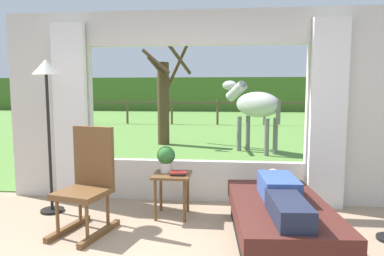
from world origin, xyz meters
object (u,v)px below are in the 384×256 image
object	(u,v)px
side_table	(172,181)
horse	(255,105)
pasture_tree	(164,98)
recliner_sofa	(280,222)
rocking_chair	(88,181)
book_stack	(178,173)
floor_lamp_left	(47,90)
potted_plant	(166,157)
reclining_person	(281,194)

from	to	relation	value
side_table	horse	xyz separation A→B (m)	(1.30, 4.39, 0.73)
horse	pasture_tree	bearing A→B (deg)	112.43
recliner_sofa	pasture_tree	bearing A→B (deg)	106.60
rocking_chair	book_stack	bearing A→B (deg)	40.49
recliner_sofa	side_table	world-z (taller)	side_table
book_stack	pasture_tree	bearing A→B (deg)	102.03
recliner_sofa	horse	distance (m)	5.12
floor_lamp_left	recliner_sofa	bearing A→B (deg)	-13.35
book_stack	side_table	bearing A→B (deg)	144.10
potted_plant	horse	size ratio (longest dim) A/B	0.18
recliner_sofa	rocking_chair	distance (m)	2.03
potted_plant	side_table	bearing A→B (deg)	-36.87
side_table	potted_plant	world-z (taller)	potted_plant
side_table	book_stack	bearing A→B (deg)	-35.90
rocking_chair	pasture_tree	size ratio (longest dim) A/B	0.40
floor_lamp_left	reclining_person	bearing A→B (deg)	-14.35
floor_lamp_left	horse	xyz separation A→B (m)	(2.81, 4.39, -0.36)
pasture_tree	book_stack	bearing A→B (deg)	-77.97
reclining_person	horse	xyz separation A→B (m)	(0.12, 5.08, 0.63)
rocking_chair	book_stack	size ratio (longest dim) A/B	5.50
side_table	book_stack	xyz separation A→B (m)	(0.08, -0.06, 0.12)
reclining_person	pasture_tree	xyz separation A→B (m)	(-2.24, 6.04, 0.78)
horse	pasture_tree	size ratio (longest dim) A/B	0.61
rocking_chair	floor_lamp_left	distance (m)	1.29
side_table	horse	bearing A→B (deg)	73.57
rocking_chair	horse	xyz separation A→B (m)	(2.12, 4.90, 0.61)
pasture_tree	side_table	bearing A→B (deg)	-78.69
book_stack	horse	world-z (taller)	horse
recliner_sofa	potted_plant	xyz separation A→B (m)	(-1.25, 0.70, 0.48)
recliner_sofa	pasture_tree	distance (m)	6.48
side_table	pasture_tree	xyz separation A→B (m)	(-1.07, 5.35, 0.87)
pasture_tree	floor_lamp_left	bearing A→B (deg)	-94.78
reclining_person	potted_plant	distance (m)	1.47
side_table	book_stack	size ratio (longest dim) A/B	2.55
recliner_sofa	floor_lamp_left	world-z (taller)	floor_lamp_left
reclining_person	book_stack	xyz separation A→B (m)	(-1.09, 0.63, 0.02)
potted_plant	floor_lamp_left	size ratio (longest dim) A/B	0.17
recliner_sofa	book_stack	distance (m)	1.28
recliner_sofa	pasture_tree	world-z (taller)	pasture_tree
side_table	book_stack	world-z (taller)	book_stack
reclining_person	floor_lamp_left	size ratio (longest dim) A/B	0.77
side_table	horse	world-z (taller)	horse
book_stack	horse	bearing A→B (deg)	74.76
side_table	floor_lamp_left	world-z (taller)	floor_lamp_left
rocking_chair	floor_lamp_left	size ratio (longest dim) A/B	0.60
recliner_sofa	reclining_person	bearing A→B (deg)	-93.92
recliner_sofa	horse	xyz separation A→B (m)	(0.12, 5.03, 0.94)
reclining_person	horse	world-z (taller)	horse
potted_plant	floor_lamp_left	world-z (taller)	floor_lamp_left
book_stack	pasture_tree	distance (m)	5.58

